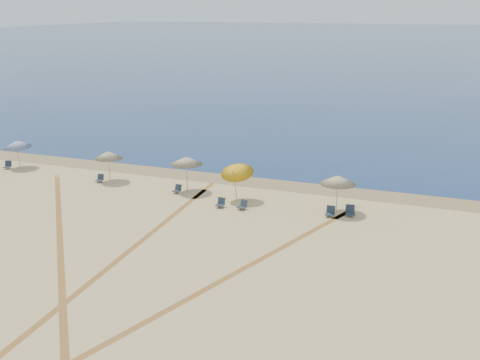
% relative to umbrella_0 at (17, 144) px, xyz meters
% --- Properties ---
extents(ocean, '(500.00, 500.00, 0.00)m').
position_rel_umbrella_0_xyz_m(ocean, '(19.46, 203.92, -1.96)').
color(ocean, '#0C2151').
rests_on(ocean, ground).
extents(wet_sand, '(500.00, 500.00, 0.00)m').
position_rel_umbrella_0_xyz_m(wet_sand, '(19.46, 2.92, -1.97)').
color(wet_sand, olive).
rests_on(wet_sand, ground).
extents(umbrella_0, '(2.17, 2.21, 2.34)m').
position_rel_umbrella_0_xyz_m(umbrella_0, '(0.00, 0.00, 0.00)').
color(umbrella_0, gray).
rests_on(umbrella_0, ground).
extents(umbrella_1, '(2.07, 2.07, 2.36)m').
position_rel_umbrella_0_xyz_m(umbrella_1, '(8.91, -0.67, 0.05)').
color(umbrella_1, gray).
rests_on(umbrella_1, ground).
extents(umbrella_2, '(2.28, 2.28, 2.57)m').
position_rel_umbrella_0_xyz_m(umbrella_2, '(15.38, -0.85, 0.26)').
color(umbrella_2, gray).
rests_on(umbrella_2, ground).
extents(umbrella_3, '(2.20, 2.26, 2.82)m').
position_rel_umbrella_0_xyz_m(umbrella_3, '(19.40, -1.54, 0.21)').
color(umbrella_3, gray).
rests_on(umbrella_3, ground).
extents(umbrella_4, '(2.27, 2.27, 2.49)m').
position_rel_umbrella_0_xyz_m(umbrella_4, '(26.14, -1.48, 0.17)').
color(umbrella_4, gray).
rests_on(umbrella_4, ground).
extents(chair_0, '(0.69, 0.75, 0.62)m').
position_rel_umbrella_0_xyz_m(chair_0, '(-0.69, -0.59, -1.70)').
color(chair_0, '#1B232D').
rests_on(chair_0, ground).
extents(chair_1, '(0.54, 0.62, 0.59)m').
position_rel_umbrella_0_xyz_m(chair_1, '(8.37, -1.16, -1.71)').
color(chair_1, '#1B232D').
rests_on(chair_1, ground).
extents(chair_2, '(0.54, 0.61, 0.59)m').
position_rel_umbrella_0_xyz_m(chair_2, '(14.93, -1.49, -1.71)').
color(chair_2, '#1B232D').
rests_on(chair_2, ground).
extents(chair_3, '(0.51, 0.59, 0.61)m').
position_rel_umbrella_0_xyz_m(chair_3, '(18.88, -3.17, -1.70)').
color(chair_3, '#1B232D').
rests_on(chair_3, ground).
extents(chair_4, '(0.67, 0.73, 0.61)m').
position_rel_umbrella_0_xyz_m(chair_4, '(20.37, -3.07, -1.70)').
color(chair_4, '#1B232D').
rests_on(chair_4, ground).
extents(chair_5, '(0.54, 0.64, 0.65)m').
position_rel_umbrella_0_xyz_m(chair_5, '(25.94, -2.39, -1.68)').
color(chair_5, '#1B232D').
rests_on(chair_5, ground).
extents(chair_6, '(0.71, 0.78, 0.68)m').
position_rel_umbrella_0_xyz_m(chair_6, '(27.09, -1.87, -1.67)').
color(chair_6, '#1B232D').
rests_on(chair_6, ground).
extents(tire_tracks, '(47.67, 40.16, 0.00)m').
position_rel_umbrella_0_xyz_m(tire_tracks, '(17.44, -12.28, -1.97)').
color(tire_tracks, tan).
rests_on(tire_tracks, ground).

